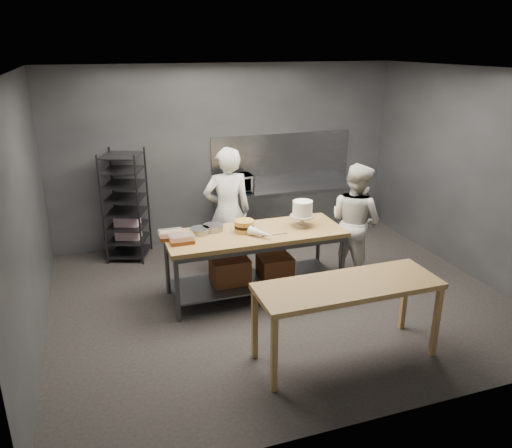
{
  "coord_description": "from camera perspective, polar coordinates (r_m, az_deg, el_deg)",
  "views": [
    {
      "loc": [
        -2.26,
        -5.69,
        3.3
      ],
      "look_at": [
        -0.28,
        0.16,
        1.05
      ],
      "focal_mm": 35.0,
      "sensor_mm": 36.0,
      "label": 1
    }
  ],
  "objects": [
    {
      "name": "layer_cake",
      "position": [
        6.65,
        -1.36,
        -0.23
      ],
      "size": [
        0.26,
        0.26,
        0.16
      ],
      "color": "gold",
      "rests_on": "work_table"
    },
    {
      "name": "frosted_cake_stand",
      "position": [
        6.83,
        5.34,
        1.59
      ],
      "size": [
        0.34,
        0.34,
        0.36
      ],
      "color": "#BCB197",
      "rests_on": "work_table"
    },
    {
      "name": "cake_pans",
      "position": [
        6.69,
        -5.66,
        -0.59
      ],
      "size": [
        0.47,
        0.33,
        0.07
      ],
      "color": "gray",
      "rests_on": "work_table"
    },
    {
      "name": "piping_bag",
      "position": [
        6.45,
        0.67,
        -1.08
      ],
      "size": [
        0.32,
        0.38,
        0.12
      ],
      "primitive_type": "cone",
      "rotation": [
        1.57,
        0.0,
        0.62
      ],
      "color": "white",
      "rests_on": "work_table"
    },
    {
      "name": "back_counter",
      "position": [
        8.98,
        3.58,
        1.46
      ],
      "size": [
        2.6,
        0.6,
        0.9
      ],
      "color": "slate",
      "rests_on": "ground"
    },
    {
      "name": "back_wall",
      "position": [
        8.68,
        -3.26,
        8.0
      ],
      "size": [
        6.0,
        0.04,
        3.0
      ],
      "primitive_type": "cube",
      "color": "#4C4F54",
      "rests_on": "ground"
    },
    {
      "name": "ground",
      "position": [
        6.95,
        2.61,
        -8.35
      ],
      "size": [
        6.0,
        6.0,
        0.0
      ],
      "primitive_type": "plane",
      "color": "black",
      "rests_on": "ground"
    },
    {
      "name": "speed_rack",
      "position": [
        8.18,
        -14.63,
        1.94
      ],
      "size": [
        0.79,
        0.82,
        1.75
      ],
      "color": "black",
      "rests_on": "ground"
    },
    {
      "name": "pastry_clamshells",
      "position": [
        6.43,
        -9.08,
        -1.44
      ],
      "size": [
        0.41,
        0.4,
        0.11
      ],
      "color": "#974F1E",
      "rests_on": "work_table"
    },
    {
      "name": "near_counter",
      "position": [
        5.44,
        10.47,
        -7.52
      ],
      "size": [
        2.0,
        0.7,
        0.9
      ],
      "color": "olive",
      "rests_on": "ground"
    },
    {
      "name": "microwave",
      "position": [
        8.5,
        -2.32,
        4.63
      ],
      "size": [
        0.54,
        0.37,
        0.3
      ],
      "primitive_type": "imported",
      "color": "black",
      "rests_on": "back_counter"
    },
    {
      "name": "chef_right",
      "position": [
        7.39,
        11.28,
        0.29
      ],
      "size": [
        0.91,
        1.02,
        1.72
      ],
      "primitive_type": "imported",
      "rotation": [
        0.0,
        0.0,
        1.95
      ],
      "color": "silver",
      "rests_on": "ground"
    },
    {
      "name": "work_table",
      "position": [
        6.8,
        -0.39,
        -3.64
      ],
      "size": [
        2.4,
        0.9,
        0.92
      ],
      "color": "olive",
      "rests_on": "ground"
    },
    {
      "name": "chef_behind",
      "position": [
        7.33,
        -3.27,
        1.39
      ],
      "size": [
        0.73,
        0.5,
        1.93
      ],
      "primitive_type": "imported",
      "rotation": [
        0.0,
        0.0,
        3.09
      ],
      "color": "white",
      "rests_on": "ground"
    },
    {
      "name": "splashback_panel",
      "position": [
        9.01,
        2.98,
        7.46
      ],
      "size": [
        2.6,
        0.02,
        0.9
      ],
      "primitive_type": "cube",
      "color": "slate",
      "rests_on": "back_counter"
    },
    {
      "name": "offset_spatula",
      "position": [
        6.55,
        1.75,
        -1.28
      ],
      "size": [
        0.36,
        0.02,
        0.02
      ],
      "color": "slate",
      "rests_on": "work_table"
    }
  ]
}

